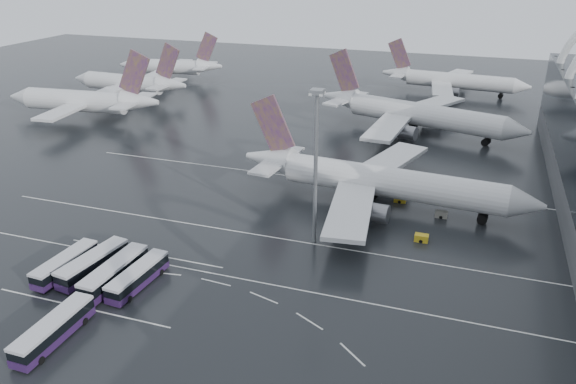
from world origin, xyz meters
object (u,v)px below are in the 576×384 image
(jet_remote_far, at_px, (172,67))
(bus_row_near_b, at_px, (93,263))
(jet_remote_mid, at_px, (131,83))
(gse_cart_belly_b, at_px, (441,214))
(airliner_gate_c, at_px, (451,81))
(bus_row_near_d, at_px, (138,276))
(gse_cart_belly_a, at_px, (421,238))
(bus_row_near_c, at_px, (114,272))
(bus_row_near_a, at_px, (65,264))
(gse_cart_belly_e, at_px, (400,199))
(airliner_main, at_px, (377,181))
(floodlight_mast, at_px, (316,150))
(bus_row_far_b, at_px, (54,330))
(jet_remote_west, at_px, (85,101))
(airliner_gate_b, at_px, (414,114))

(jet_remote_far, xyz_separation_m, bus_row_near_b, (59.39, -128.08, -2.91))
(jet_remote_mid, xyz_separation_m, jet_remote_far, (-2.31, 31.12, -0.28))
(jet_remote_mid, xyz_separation_m, gse_cart_belly_b, (105.56, -59.51, -4.33))
(airliner_gate_c, bearing_deg, bus_row_near_d, -98.34)
(bus_row_near_d, bearing_deg, gse_cart_belly_a, -50.22)
(bus_row_near_c, bearing_deg, gse_cart_belly_b, -46.62)
(jet_remote_far, distance_m, bus_row_near_d, 145.67)
(bus_row_near_a, relative_size, gse_cart_belly_e, 5.34)
(bus_row_near_b, height_order, bus_row_near_c, bus_row_near_c)
(airliner_main, xyz_separation_m, bus_row_near_c, (-31.24, -40.21, -3.13))
(airliner_gate_c, distance_m, gse_cart_belly_e, 96.22)
(airliner_main, xyz_separation_m, bus_row_near_b, (-35.93, -39.00, -3.18))
(gse_cart_belly_e, bearing_deg, gse_cart_belly_b, -28.06)
(bus_row_near_a, distance_m, bus_row_near_b, 4.24)
(bus_row_near_a, bearing_deg, floodlight_mast, -53.40)
(bus_row_far_b, bearing_deg, gse_cart_belly_b, -39.03)
(airliner_main, distance_m, gse_cart_belly_a, 16.47)
(bus_row_near_c, bearing_deg, gse_cart_belly_a, -54.00)
(jet_remote_mid, xyz_separation_m, bus_row_near_c, (61.77, -98.17, -3.14))
(airliner_gate_c, distance_m, jet_remote_west, 118.40)
(bus_row_near_a, xyz_separation_m, gse_cart_belly_a, (50.12, 28.19, -1.00))
(airliner_main, xyz_separation_m, bus_row_far_b, (-30.48, -54.18, -3.20))
(jet_remote_west, bearing_deg, airliner_gate_c, -150.79)
(bus_row_near_a, bearing_deg, jet_remote_mid, 31.23)
(jet_remote_mid, distance_m, bus_row_near_d, 117.72)
(bus_row_near_b, relative_size, bus_row_near_c, 0.98)
(airliner_main, bearing_deg, airliner_gate_c, 91.15)
(airliner_gate_c, relative_size, jet_remote_west, 1.04)
(airliner_gate_c, height_order, bus_row_near_b, airliner_gate_c)
(bus_row_near_d, relative_size, gse_cart_belly_a, 5.32)
(floodlight_mast, bearing_deg, airliner_gate_b, 83.74)
(jet_remote_mid, relative_size, bus_row_near_b, 3.34)
(jet_remote_west, xyz_separation_m, gse_cart_belly_b, (103.27, -33.22, -4.78))
(bus_row_near_a, xyz_separation_m, floodlight_mast, (32.97, 22.01, 14.83))
(jet_remote_far, distance_m, gse_cart_belly_b, 140.95)
(bus_row_near_c, xyz_separation_m, bus_row_far_b, (0.76, -13.98, -0.08))
(jet_remote_west, bearing_deg, bus_row_near_c, 124.18)
(airliner_gate_b, height_order, jet_remote_west, jet_remote_west)
(jet_remote_far, relative_size, gse_cart_belly_a, 18.05)
(bus_row_near_d, distance_m, gse_cart_belly_b, 55.42)
(bus_row_far_b, xyz_separation_m, gse_cart_belly_e, (34.76, 57.04, -1.10))
(gse_cart_belly_a, bearing_deg, airliner_gate_b, 98.85)
(bus_row_near_c, distance_m, gse_cart_belly_e, 55.84)
(airliner_main, relative_size, bus_row_near_c, 4.35)
(bus_row_near_c, height_order, bus_row_near_d, bus_row_near_c)
(bus_row_near_c, relative_size, gse_cart_belly_e, 5.88)
(bus_row_far_b, distance_m, gse_cart_belly_b, 68.00)
(jet_remote_west, distance_m, bus_row_near_c, 93.36)
(bus_row_far_b, bearing_deg, bus_row_near_c, 3.33)
(airliner_main, xyz_separation_m, gse_cart_belly_a, (10.18, -12.20, -4.29))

